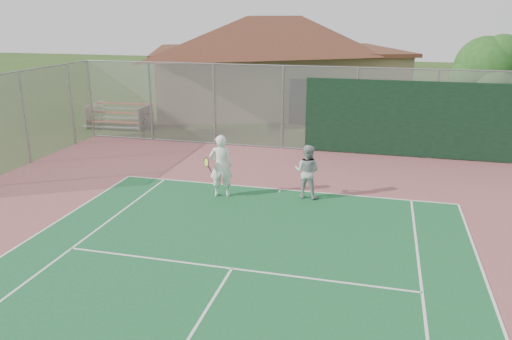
{
  "coord_description": "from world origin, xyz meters",
  "views": [
    {
      "loc": [
        3.02,
        -3.24,
        5.55
      ],
      "look_at": [
        -0.33,
        9.92,
        1.26
      ],
      "focal_mm": 35.0,
      "sensor_mm": 36.0,
      "label": 1
    }
  ],
  "objects": [
    {
      "name": "player_grey_back",
      "position": [
        0.93,
        11.4,
        0.84
      ],
      "size": [
        0.91,
        0.76,
        1.69
      ],
      "rotation": [
        0.0,
        0.0,
        2.98
      ],
      "color": "#A4A6A9",
      "rests_on": "ground"
    },
    {
      "name": "back_fence",
      "position": [
        2.11,
        16.98,
        1.67
      ],
      "size": [
        20.08,
        0.11,
        3.53
      ],
      "color": "gray",
      "rests_on": "ground"
    },
    {
      "name": "tree",
      "position": [
        7.51,
        21.35,
        3.08
      ],
      "size": [
        3.36,
        3.18,
        4.68
      ],
      "color": "#352613",
      "rests_on": "ground"
    },
    {
      "name": "clubhouse",
      "position": [
        -3.36,
        26.46,
        3.24
      ],
      "size": [
        17.29,
        14.35,
        6.39
      ],
      "rotation": [
        0.0,
        0.0,
        0.35
      ],
      "color": "tan",
      "rests_on": "ground"
    },
    {
      "name": "side_fence_left",
      "position": [
        -10.0,
        12.5,
        1.75
      ],
      "size": [
        0.08,
        9.0,
        3.5
      ],
      "color": "gray",
      "rests_on": "ground"
    },
    {
      "name": "bleachers",
      "position": [
        -9.82,
        19.13,
        0.6
      ],
      "size": [
        3.12,
        1.99,
        1.14
      ],
      "rotation": [
        0.0,
        0.0,
        0.06
      ],
      "color": "#A43E25",
      "rests_on": "ground"
    },
    {
      "name": "player_white_front",
      "position": [
        -1.7,
        10.83,
        0.99
      ],
      "size": [
        0.93,
        0.77,
        1.97
      ],
      "rotation": [
        0.0,
        0.0,
        3.4
      ],
      "color": "white",
      "rests_on": "ground"
    }
  ]
}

